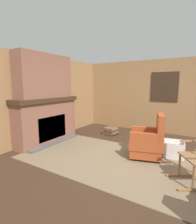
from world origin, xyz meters
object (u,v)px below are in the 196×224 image
oil_lamp_vase (35,94)px  laundry_basket (174,149)px  storage_case (64,94)px  armchair (148,142)px  firewood_stack (110,131)px

oil_lamp_vase → laundry_basket: bearing=18.0°
storage_case → laundry_basket: bearing=-0.7°
oil_lamp_vase → armchair: bearing=14.0°
armchair → oil_lamp_vase: 2.95m
storage_case → armchair: bearing=-8.2°
oil_lamp_vase → storage_case: bearing=90.0°
firewood_stack → oil_lamp_vase: size_ratio=1.42×
laundry_basket → storage_case: storage_case is taller
firewood_stack → storage_case: storage_case is taller
laundry_basket → storage_case: size_ratio=1.80×
armchair → storage_case: (-2.70, 0.39, 0.94)m
firewood_stack → laundry_basket: bearing=-22.5°
armchair → laundry_basket: (0.47, 0.35, -0.18)m
armchair → oil_lamp_vase: oil_lamp_vase is taller
armchair → firewood_stack: (-1.52, 1.18, -0.24)m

